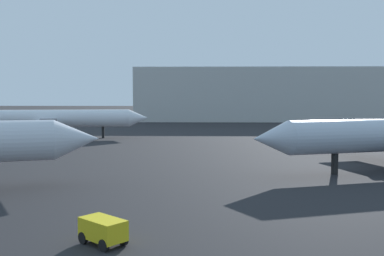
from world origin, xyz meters
TOP-DOWN VIEW (x-y plane):
  - airplane_distant at (-27.19, 68.58)m, footprint 31.31×20.04m
  - baggage_cart at (-6.58, 15.14)m, footprint 2.67×2.55m
  - terminal_building at (17.99, 124.34)m, footprint 78.18×19.37m

SIDE VIEW (x-z plane):
  - baggage_cart at x=-6.58m, z-range 0.11..1.41m
  - airplane_distant at x=-27.19m, z-range -1.64..8.51m
  - terminal_building at x=17.99m, z-range 0.00..15.07m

